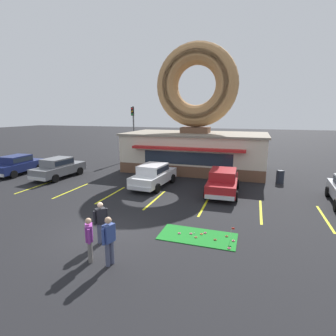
# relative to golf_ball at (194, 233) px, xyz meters

# --- Properties ---
(ground_plane) EXTENTS (160.00, 160.00, 0.00)m
(ground_plane) POSITION_rel_golf_ball_xyz_m (-3.59, -1.26, -0.05)
(ground_plane) COLOR black
(donut_shop_building) EXTENTS (12.30, 6.75, 10.96)m
(donut_shop_building) POSITION_rel_golf_ball_xyz_m (-2.82, 12.68, 3.69)
(donut_shop_building) COLOR brown
(donut_shop_building) RESTS_ON ground
(putting_mat) EXTENTS (3.21, 1.56, 0.03)m
(putting_mat) POSITION_rel_golf_ball_xyz_m (0.18, -0.18, -0.04)
(putting_mat) COLOR #197523
(putting_mat) RESTS_ON ground
(mini_donut_near_left) EXTENTS (0.13, 0.13, 0.04)m
(mini_donut_near_left) POSITION_rel_golf_ball_xyz_m (1.54, -0.83, -0.00)
(mini_donut_near_left) COLOR #D8667F
(mini_donut_near_left) RESTS_ON putting_mat
(mini_donut_near_right) EXTENTS (0.13, 0.13, 0.04)m
(mini_donut_near_right) POSITION_rel_golf_ball_xyz_m (0.44, 0.18, -0.00)
(mini_donut_near_right) COLOR #D8667F
(mini_donut_near_right) RESTS_ON putting_mat
(mini_donut_mid_left) EXTENTS (0.13, 0.13, 0.04)m
(mini_donut_mid_left) POSITION_rel_golf_ball_xyz_m (1.35, 0.15, -0.00)
(mini_donut_mid_left) COLOR brown
(mini_donut_mid_left) RESTS_ON putting_mat
(mini_donut_mid_centre) EXTENTS (0.13, 0.13, 0.04)m
(mini_donut_mid_centre) POSITION_rel_golf_ball_xyz_m (0.93, -0.31, -0.00)
(mini_donut_mid_centre) COLOR brown
(mini_donut_mid_centre) RESTS_ON putting_mat
(mini_donut_mid_right) EXTENTS (0.13, 0.13, 0.04)m
(mini_donut_mid_right) POSITION_rel_golf_ball_xyz_m (-0.13, -0.08, -0.00)
(mini_donut_mid_right) COLOR #D8667F
(mini_donut_mid_right) RESTS_ON putting_mat
(mini_donut_far_left) EXTENTS (0.13, 0.13, 0.04)m
(mini_donut_far_left) POSITION_rel_golf_ball_xyz_m (1.64, -0.17, -0.00)
(mini_donut_far_left) COLOR #D8667F
(mini_donut_far_left) RESTS_ON putting_mat
(mini_donut_far_centre) EXTENTS (0.13, 0.13, 0.04)m
(mini_donut_far_centre) POSITION_rel_golf_ball_xyz_m (-0.62, -0.21, -0.00)
(mini_donut_far_centre) COLOR #D8667F
(mini_donut_far_centre) RESTS_ON putting_mat
(mini_donut_far_right) EXTENTS (0.13, 0.13, 0.04)m
(mini_donut_far_right) POSITION_rel_golf_ball_xyz_m (0.31, 0.03, -0.00)
(mini_donut_far_right) COLOR #D17F47
(mini_donut_far_right) RESTS_ON putting_mat
(mini_donut_extra) EXTENTS (0.13, 0.13, 0.04)m
(mini_donut_extra) POSITION_rel_golf_ball_xyz_m (0.14, -0.34, -0.00)
(mini_donut_extra) COLOR #A5724C
(mini_donut_extra) RESTS_ON putting_mat
(golf_ball) EXTENTS (0.04, 0.04, 0.04)m
(golf_ball) POSITION_rel_golf_ball_xyz_m (0.00, 0.00, 0.00)
(golf_ball) COLOR white
(golf_ball) RESTS_ON putting_mat
(putting_flag_pin) EXTENTS (0.13, 0.01, 0.55)m
(putting_flag_pin) POSITION_rel_golf_ball_xyz_m (1.57, -0.07, 0.39)
(putting_flag_pin) COLOR silver
(putting_flag_pin) RESTS_ON putting_mat
(car_navy) EXTENTS (2.11, 4.62, 1.60)m
(car_navy) POSITION_rel_golf_ball_xyz_m (-16.70, 6.38, 0.82)
(car_navy) COLOR navy
(car_navy) RESTS_ON ground
(car_red) EXTENTS (2.09, 4.61, 1.60)m
(car_red) POSITION_rel_golf_ball_xyz_m (0.45, 6.22, 0.82)
(car_red) COLOR maroon
(car_red) RESTS_ON ground
(car_grey) EXTENTS (2.17, 4.65, 1.60)m
(car_grey) POSITION_rel_golf_ball_xyz_m (-12.52, 6.44, 0.82)
(car_grey) COLOR slate
(car_grey) RESTS_ON ground
(car_white) EXTENTS (2.22, 4.67, 1.60)m
(car_white) POSITION_rel_golf_ball_xyz_m (-4.38, 6.42, 0.82)
(car_white) COLOR silver
(car_white) RESTS_ON ground
(pedestrian_blue_sweater_man) EXTENTS (0.42, 0.50, 1.70)m
(pedestrian_blue_sweater_man) POSITION_rel_golf_ball_xyz_m (-3.38, -1.86, 0.89)
(pedestrian_blue_sweater_man) COLOR #474C66
(pedestrian_blue_sweater_man) RESTS_ON ground
(pedestrian_hooded_kid) EXTENTS (0.34, 0.58, 1.73)m
(pedestrian_hooded_kid) POSITION_rel_golf_ball_xyz_m (-2.25, -3.15, 0.92)
(pedestrian_hooded_kid) COLOR #474C66
(pedestrian_hooded_kid) RESTS_ON ground
(pedestrian_leather_jacket_man) EXTENTS (0.41, 0.51, 1.60)m
(pedestrian_leather_jacket_man) POSITION_rel_golf_ball_xyz_m (-3.02, -3.16, 0.83)
(pedestrian_leather_jacket_man) COLOR slate
(pedestrian_leather_jacket_man) RESTS_ON ground
(trash_bin) EXTENTS (0.57, 0.57, 0.97)m
(trash_bin) POSITION_rel_golf_ball_xyz_m (4.18, 10.18, 0.45)
(trash_bin) COLOR #232833
(trash_bin) RESTS_ON ground
(traffic_light_pole) EXTENTS (0.28, 0.47, 5.80)m
(traffic_light_pole) POSITION_rel_golf_ball_xyz_m (-10.55, 16.21, 3.66)
(traffic_light_pole) COLOR #595B60
(traffic_light_pole) RESTS_ON ground
(parking_stripe_far_left) EXTENTS (0.12, 3.60, 0.01)m
(parking_stripe_far_left) POSITION_rel_golf_ball_xyz_m (-12.24, 3.74, -0.05)
(parking_stripe_far_left) COLOR yellow
(parking_stripe_far_left) RESTS_ON ground
(parking_stripe_left) EXTENTS (0.12, 3.60, 0.01)m
(parking_stripe_left) POSITION_rel_golf_ball_xyz_m (-9.24, 3.74, -0.05)
(parking_stripe_left) COLOR yellow
(parking_stripe_left) RESTS_ON ground
(parking_stripe_mid_left) EXTENTS (0.12, 3.60, 0.01)m
(parking_stripe_mid_left) POSITION_rel_golf_ball_xyz_m (-6.24, 3.74, -0.05)
(parking_stripe_mid_left) COLOR yellow
(parking_stripe_mid_left) RESTS_ON ground
(parking_stripe_centre) EXTENTS (0.12, 3.60, 0.01)m
(parking_stripe_centre) POSITION_rel_golf_ball_xyz_m (-3.24, 3.74, -0.05)
(parking_stripe_centre) COLOR yellow
(parking_stripe_centre) RESTS_ON ground
(parking_stripe_mid_right) EXTENTS (0.12, 3.60, 0.01)m
(parking_stripe_mid_right) POSITION_rel_golf_ball_xyz_m (-0.24, 3.74, -0.05)
(parking_stripe_mid_right) COLOR yellow
(parking_stripe_mid_right) RESTS_ON ground
(parking_stripe_right) EXTENTS (0.12, 3.60, 0.01)m
(parking_stripe_right) POSITION_rel_golf_ball_xyz_m (2.76, 3.74, -0.05)
(parking_stripe_right) COLOR yellow
(parking_stripe_right) RESTS_ON ground
(parking_stripe_far_right) EXTENTS (0.12, 3.60, 0.01)m
(parking_stripe_far_right) POSITION_rel_golf_ball_xyz_m (5.76, 3.74, -0.05)
(parking_stripe_far_right) COLOR yellow
(parking_stripe_far_right) RESTS_ON ground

